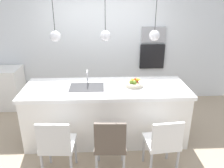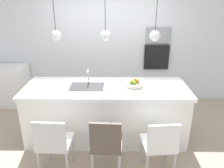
{
  "view_description": "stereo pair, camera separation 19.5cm",
  "coord_description": "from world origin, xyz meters",
  "px_view_note": "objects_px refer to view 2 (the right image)",
  "views": [
    {
      "loc": [
        -0.06,
        -3.39,
        2.35
      ],
      "look_at": [
        0.1,
        0.0,
        1.0
      ],
      "focal_mm": 35.8,
      "sensor_mm": 36.0,
      "label": 1
    },
    {
      "loc": [
        0.14,
        -3.39,
        2.35
      ],
      "look_at": [
        0.1,
        0.0,
        1.0
      ],
      "focal_mm": 35.8,
      "sensor_mm": 36.0,
      "label": 2
    }
  ],
  "objects_px": {
    "fruit_bowl": "(134,84)",
    "microwave": "(158,35)",
    "chair_far": "(160,143)",
    "oven": "(156,57)",
    "chair_near": "(54,142)",
    "chair_middle": "(106,143)"
  },
  "relations": [
    {
      "from": "fruit_bowl",
      "to": "microwave",
      "type": "height_order",
      "value": "microwave"
    },
    {
      "from": "fruit_bowl",
      "to": "chair_far",
      "type": "bearing_deg",
      "value": -72.74
    },
    {
      "from": "fruit_bowl",
      "to": "microwave",
      "type": "xyz_separation_m",
      "value": [
        0.63,
        1.56,
        0.54
      ]
    },
    {
      "from": "microwave",
      "to": "oven",
      "type": "relative_size",
      "value": 0.96
    },
    {
      "from": "microwave",
      "to": "chair_near",
      "type": "height_order",
      "value": "microwave"
    },
    {
      "from": "fruit_bowl",
      "to": "chair_near",
      "type": "distance_m",
      "value": 1.54
    },
    {
      "from": "chair_far",
      "to": "microwave",
      "type": "bearing_deg",
      "value": 82.07
    },
    {
      "from": "chair_near",
      "to": "chair_middle",
      "type": "xyz_separation_m",
      "value": [
        0.71,
        -0.0,
        -0.0
      ]
    },
    {
      "from": "oven",
      "to": "chair_near",
      "type": "relative_size",
      "value": 0.62
    },
    {
      "from": "fruit_bowl",
      "to": "chair_middle",
      "type": "bearing_deg",
      "value": -115.0
    },
    {
      "from": "microwave",
      "to": "chair_middle",
      "type": "xyz_separation_m",
      "value": [
        -1.06,
        -2.48,
        -1.03
      ]
    },
    {
      "from": "fruit_bowl",
      "to": "oven",
      "type": "xyz_separation_m",
      "value": [
        0.63,
        1.56,
        0.04
      ]
    },
    {
      "from": "chair_near",
      "to": "chair_far",
      "type": "relative_size",
      "value": 1.03
    },
    {
      "from": "oven",
      "to": "chair_far",
      "type": "distance_m",
      "value": 2.56
    },
    {
      "from": "fruit_bowl",
      "to": "chair_middle",
      "type": "xyz_separation_m",
      "value": [
        -0.43,
        -0.92,
        -0.49
      ]
    },
    {
      "from": "fruit_bowl",
      "to": "microwave",
      "type": "distance_m",
      "value": 1.77
    },
    {
      "from": "chair_far",
      "to": "chair_near",
      "type": "bearing_deg",
      "value": -179.91
    },
    {
      "from": "oven",
      "to": "microwave",
      "type": "bearing_deg",
      "value": 0.0
    },
    {
      "from": "fruit_bowl",
      "to": "chair_near",
      "type": "relative_size",
      "value": 0.33
    },
    {
      "from": "fruit_bowl",
      "to": "oven",
      "type": "height_order",
      "value": "oven"
    },
    {
      "from": "oven",
      "to": "chair_near",
      "type": "bearing_deg",
      "value": -125.54
    },
    {
      "from": "chair_middle",
      "to": "chair_far",
      "type": "relative_size",
      "value": 1.04
    }
  ]
}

